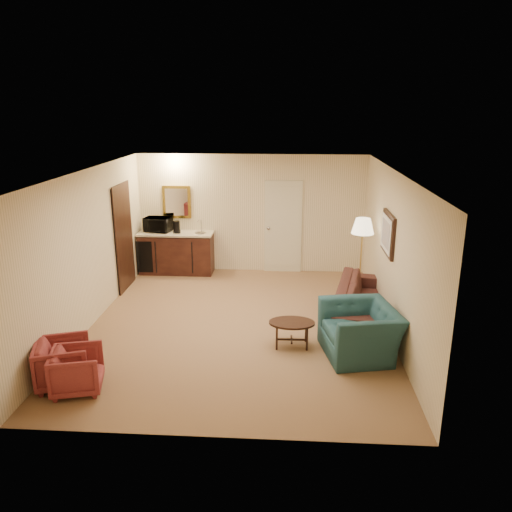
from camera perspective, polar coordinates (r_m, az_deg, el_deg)
The scene contains 12 objects.
ground at distance 8.58m, azimuth -1.98°, elevation -7.91°, with size 6.00×6.00×0.00m, color #826142.
room_walls at distance 8.77m, azimuth -2.23°, elevation 4.49°, with size 5.02×6.01×2.61m.
wetbar_cabinet at distance 11.20m, azimuth -9.06°, elevation 0.39°, with size 1.64×0.58×0.92m, color #3E1D13.
sofa at distance 8.84m, azimuth 12.30°, elevation -4.41°, with size 2.28×0.67×0.89m, color black.
teal_armchair at distance 7.60m, azimuth 11.83°, elevation -7.52°, with size 1.15×0.75×1.01m, color #1F4A4E.
rose_chair_near at distance 7.24m, azimuth -21.20°, elevation -11.08°, with size 0.67×0.62×0.69m, color #9B3832.
rose_chair_far at distance 7.03m, azimuth -19.78°, elevation -11.99°, with size 0.62×0.58×0.64m, color #9B3832.
coffee_table at distance 7.83m, azimuth 4.09°, elevation -8.86°, with size 0.71×0.48×0.41m, color black.
floor_lamp at distance 9.67m, azimuth 11.89°, elevation -0.33°, with size 0.42×0.42×1.59m, color gold.
waste_bin at distance 11.11m, azimuth -5.79°, elevation -1.31°, with size 0.24×0.24×0.30m, color black.
microwave at distance 11.21m, azimuth -11.14°, elevation 3.74°, with size 0.57×0.31×0.39m, color black.
coffee_maker at distance 11.01m, azimuth -9.05°, elevation 3.29°, with size 0.14×0.14×0.27m, color black.
Camera 1 is at (0.80, -7.76, 3.59)m, focal length 35.00 mm.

